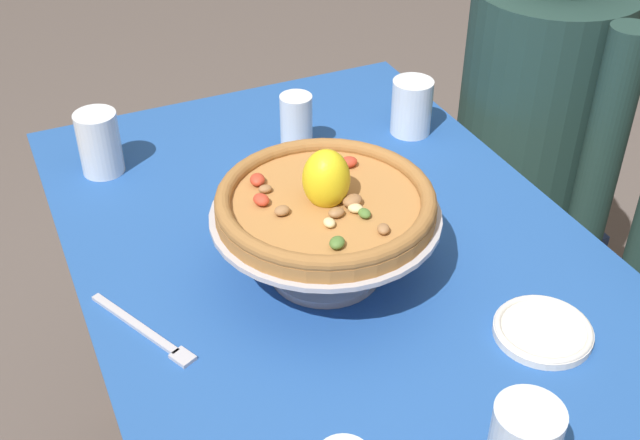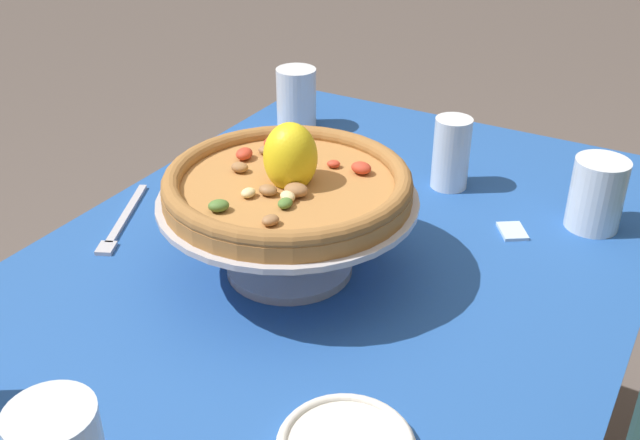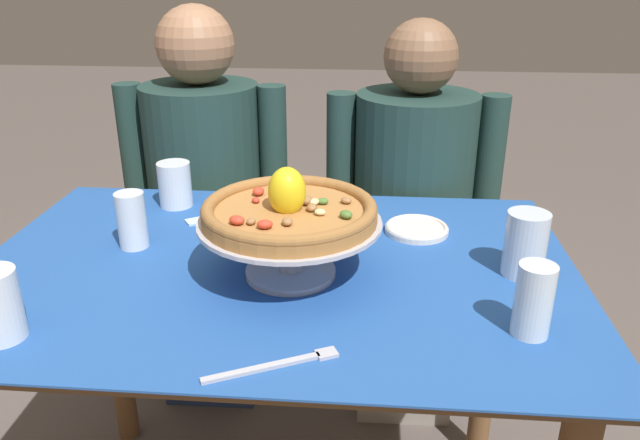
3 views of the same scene
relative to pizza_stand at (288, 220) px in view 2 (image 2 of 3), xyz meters
The scene contains 8 objects.
dining_table 0.21m from the pizza_stand, 132.43° to the left, with size 1.18×0.80×0.76m.
pizza_stand is the anchor object (origin of this frame).
pizza 0.06m from the pizza_stand, 165.31° to the left, with size 0.32×0.32×0.10m.
water_glass_back_left 0.47m from the pizza_stand, 134.25° to the left, with size 0.08×0.08×0.11m.
water_glass_front_left 0.50m from the pizza_stand, 149.94° to the right, with size 0.08×0.08×0.12m.
water_glass_side_left 0.36m from the pizza_stand, 164.06° to the left, with size 0.06×0.06×0.12m.
dinner_fork 0.30m from the pizza_stand, 86.06° to the right, with size 0.20×0.11×0.01m.
sugar_packet 0.35m from the pizza_stand, 136.25° to the left, with size 0.05×0.04×0.01m, color silver.
Camera 2 is at (0.77, 0.42, 1.33)m, focal length 42.29 mm.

